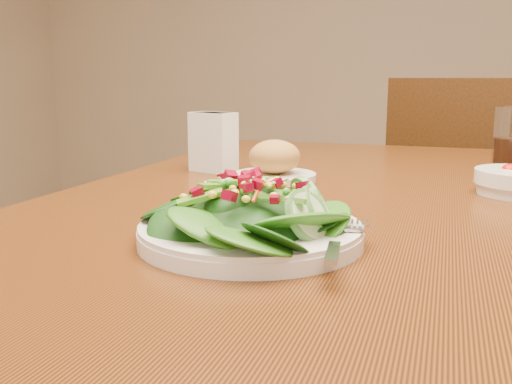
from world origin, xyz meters
TOP-DOWN VIEW (x-y plane):
  - dining_table at (0.00, 0.00)m, footprint 0.90×1.40m
  - chair_far at (0.20, 1.11)m, footprint 0.53×0.53m
  - salad_plate at (-0.04, -0.34)m, footprint 0.26×0.26m
  - bread_plate at (-0.13, 0.05)m, footprint 0.15×0.15m
  - drinking_glass at (0.29, 0.35)m, footprint 0.07×0.07m
  - napkin_holder at (-0.28, 0.12)m, footprint 0.10×0.08m

SIDE VIEW (x-z plane):
  - chair_far at x=0.20m, z-range 0.03..0.96m
  - dining_table at x=0.00m, z-range 0.27..1.02m
  - salad_plate at x=-0.04m, z-range 0.74..0.82m
  - bread_plate at x=-0.13m, z-range 0.74..0.82m
  - drinking_glass at x=0.29m, z-range 0.74..0.87m
  - napkin_holder at x=-0.28m, z-range 0.75..0.87m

